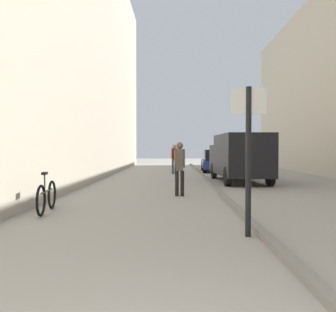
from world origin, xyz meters
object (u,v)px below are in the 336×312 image
Objects in this scene: street_sign_post at (248,148)px; bicycle_leaning at (47,196)px; pedestrian_main_foreground at (180,165)px; delivery_van at (239,156)px; parked_car at (216,161)px; pedestrian_mid_block at (174,157)px.

street_sign_post reaches higher than bicycle_leaning.
delivery_van reaches higher than pedestrian_main_foreground.
pedestrian_main_foreground reaches higher than parked_car.
pedestrian_mid_block reaches higher than pedestrian_main_foreground.
street_sign_post is at bearing -101.83° from delivery_van.
delivery_van is 7.43m from parked_car.
delivery_van is (2.80, 4.90, 0.17)m from pedestrian_main_foreground.
street_sign_post is (-1.47, -17.50, 0.83)m from parked_car.
bicycle_leaning is at bearing -129.98° from delivery_van.
pedestrian_main_foreground is at bearing -67.76° from street_sign_post.
pedestrian_main_foreground is 0.41× the size of parked_car.
parked_car is at bearing -84.73° from street_sign_post.
pedestrian_main_foreground is at bearing -99.53° from parked_car.
delivery_van reaches higher than pedestrian_mid_block.
pedestrian_main_foreground is 12.58m from parked_car.
street_sign_post is 5.04m from bicycle_leaning.
pedestrian_main_foreground is 5.65m from delivery_van.
bicycle_leaning is (-5.82, -15.24, -0.33)m from parked_car.
pedestrian_mid_block is at bearing -74.92° from street_sign_post.
street_sign_post is at bearing -33.74° from bicycle_leaning.
bicycle_leaning is (-3.23, -2.93, -0.62)m from pedestrian_main_foreground.
pedestrian_mid_block reaches higher than bicycle_leaning.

